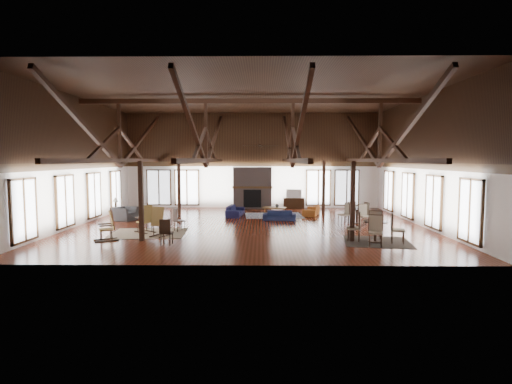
{
  "coord_description": "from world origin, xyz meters",
  "views": [
    {
      "loc": [
        0.56,
        -18.48,
        3.11
      ],
      "look_at": [
        0.3,
        1.0,
        1.5
      ],
      "focal_mm": 28.0,
      "sensor_mm": 36.0,
      "label": 1
    }
  ],
  "objects_px": {
    "tv_console": "(294,203)",
    "sofa_navy_front": "(280,216)",
    "coffee_table": "(274,208)",
    "armchair": "(125,214)",
    "sofa_navy_left": "(235,211)",
    "cafe_table_near": "(375,228)",
    "cafe_table_far": "(357,213)",
    "sofa_orange": "(311,210)"
  },
  "relations": [
    {
      "from": "armchair",
      "to": "cafe_table_near",
      "type": "distance_m",
      "value": 12.35
    },
    {
      "from": "sofa_navy_left",
      "to": "cafe_table_near",
      "type": "xyz_separation_m",
      "value": [
        5.72,
        -6.84,
        0.27
      ]
    },
    {
      "from": "armchair",
      "to": "tv_console",
      "type": "height_order",
      "value": "armchair"
    },
    {
      "from": "sofa_orange",
      "to": "tv_console",
      "type": "xyz_separation_m",
      "value": [
        -0.74,
        3.04,
        0.06
      ]
    },
    {
      "from": "cafe_table_far",
      "to": "tv_console",
      "type": "height_order",
      "value": "cafe_table_far"
    },
    {
      "from": "sofa_navy_left",
      "to": "cafe_table_near",
      "type": "relative_size",
      "value": 0.9
    },
    {
      "from": "cafe_table_near",
      "to": "cafe_table_far",
      "type": "relative_size",
      "value": 1.11
    },
    {
      "from": "cafe_table_far",
      "to": "tv_console",
      "type": "xyz_separation_m",
      "value": [
        -2.58,
        5.96,
        -0.17
      ]
    },
    {
      "from": "cafe_table_far",
      "to": "sofa_orange",
      "type": "bearing_deg",
      "value": 122.28
    },
    {
      "from": "tv_console",
      "to": "cafe_table_far",
      "type": "bearing_deg",
      "value": -66.56
    },
    {
      "from": "sofa_navy_front",
      "to": "sofa_navy_left",
      "type": "distance_m",
      "value": 2.83
    },
    {
      "from": "coffee_table",
      "to": "cafe_table_far",
      "type": "height_order",
      "value": "cafe_table_far"
    },
    {
      "from": "sofa_navy_front",
      "to": "cafe_table_far",
      "type": "bearing_deg",
      "value": -7.6
    },
    {
      "from": "sofa_navy_left",
      "to": "cafe_table_near",
      "type": "distance_m",
      "value": 8.92
    },
    {
      "from": "sofa_navy_left",
      "to": "tv_console",
      "type": "height_order",
      "value": "tv_console"
    },
    {
      "from": "sofa_navy_left",
      "to": "coffee_table",
      "type": "xyz_separation_m",
      "value": [
        2.15,
        0.09,
        0.14
      ]
    },
    {
      "from": "coffee_table",
      "to": "cafe_table_far",
      "type": "bearing_deg",
      "value": -15.89
    },
    {
      "from": "sofa_orange",
      "to": "coffee_table",
      "type": "xyz_separation_m",
      "value": [
        -2.08,
        -0.4,
        0.15
      ]
    },
    {
      "from": "sofa_navy_front",
      "to": "sofa_orange",
      "type": "bearing_deg",
      "value": 53.19
    },
    {
      "from": "coffee_table",
      "to": "armchair",
      "type": "bearing_deg",
      "value": -150.15
    },
    {
      "from": "sofa_navy_left",
      "to": "cafe_table_near",
      "type": "height_order",
      "value": "cafe_table_near"
    },
    {
      "from": "sofa_navy_front",
      "to": "cafe_table_near",
      "type": "relative_size",
      "value": 0.77
    },
    {
      "from": "sofa_navy_left",
      "to": "tv_console",
      "type": "xyz_separation_m",
      "value": [
        3.49,
        3.52,
        0.04
      ]
    },
    {
      "from": "sofa_navy_left",
      "to": "cafe_table_far",
      "type": "relative_size",
      "value": 1.0
    },
    {
      "from": "tv_console",
      "to": "coffee_table",
      "type": "bearing_deg",
      "value": -111.39
    },
    {
      "from": "sofa_navy_left",
      "to": "sofa_orange",
      "type": "relative_size",
      "value": 1.06
    },
    {
      "from": "sofa_navy_front",
      "to": "armchair",
      "type": "xyz_separation_m",
      "value": [
        -7.86,
        -0.11,
        0.09
      ]
    },
    {
      "from": "sofa_navy_front",
      "to": "cafe_table_far",
      "type": "xyz_separation_m",
      "value": [
        3.72,
        -0.87,
        0.25
      ]
    },
    {
      "from": "armchair",
      "to": "cafe_table_far",
      "type": "height_order",
      "value": "cafe_table_far"
    },
    {
      "from": "sofa_navy_front",
      "to": "armchair",
      "type": "height_order",
      "value": "armchair"
    },
    {
      "from": "cafe_table_near",
      "to": "sofa_orange",
      "type": "bearing_deg",
      "value": 101.47
    },
    {
      "from": "tv_console",
      "to": "sofa_navy_front",
      "type": "bearing_deg",
      "value": -102.56
    },
    {
      "from": "coffee_table",
      "to": "tv_console",
      "type": "relative_size",
      "value": 1.06
    },
    {
      "from": "sofa_navy_front",
      "to": "tv_console",
      "type": "bearing_deg",
      "value": 83.02
    },
    {
      "from": "cafe_table_near",
      "to": "tv_console",
      "type": "xyz_separation_m",
      "value": [
        -2.23,
        10.36,
        -0.23
      ]
    },
    {
      "from": "sofa_orange",
      "to": "tv_console",
      "type": "bearing_deg",
      "value": -149.79
    },
    {
      "from": "sofa_orange",
      "to": "sofa_navy_left",
      "type": "bearing_deg",
      "value": -66.91
    },
    {
      "from": "sofa_orange",
      "to": "armchair",
      "type": "distance_m",
      "value": 9.96
    },
    {
      "from": "armchair",
      "to": "cafe_table_near",
      "type": "relative_size",
      "value": 0.48
    },
    {
      "from": "armchair",
      "to": "cafe_table_near",
      "type": "height_order",
      "value": "cafe_table_near"
    },
    {
      "from": "coffee_table",
      "to": "tv_console",
      "type": "height_order",
      "value": "tv_console"
    },
    {
      "from": "cafe_table_near",
      "to": "cafe_table_far",
      "type": "bearing_deg",
      "value": 85.33
    }
  ]
}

